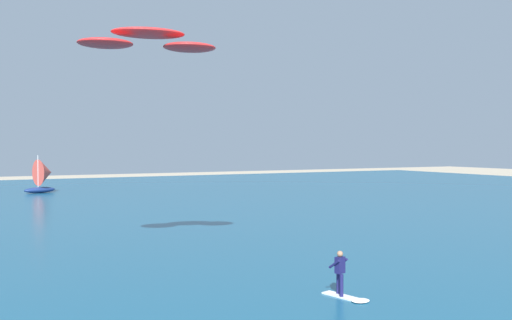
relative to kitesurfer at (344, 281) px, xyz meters
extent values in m
cube|color=navy|center=(-3.49, 37.82, -0.65)|extent=(160.00, 90.00, 0.10)
cube|color=white|center=(-0.04, 0.19, -0.58)|extent=(0.75, 1.46, 0.05)
cylinder|color=#19194C|center=(-0.12, -0.02, -0.15)|extent=(0.14, 0.14, 0.80)
cylinder|color=#19194C|center=(0.03, 0.39, -0.15)|extent=(0.14, 0.14, 0.80)
cube|color=#19194C|center=(-0.04, 0.19, 0.55)|extent=(0.40, 0.30, 0.60)
sphere|color=#9E7051|center=(-0.04, 0.19, 0.96)|extent=(0.22, 0.22, 0.22)
cylinder|color=#19194C|center=(-0.28, 0.21, 0.60)|extent=(0.20, 0.51, 0.39)
cylinder|color=#19194C|center=(0.15, 0.31, 0.60)|extent=(0.20, 0.51, 0.39)
ellipsoid|color=white|center=(0.17, -0.74, -0.56)|extent=(0.82, 0.74, 0.08)
ellipsoid|color=red|center=(-4.31, 9.69, 10.25)|extent=(3.84, 2.75, 0.41)
ellipsoid|color=red|center=(-6.24, 10.09, 9.67)|extent=(2.93, 2.56, 0.41)
ellipsoid|color=red|center=(-2.37, 9.29, 9.67)|extent=(2.93, 2.56, 0.41)
ellipsoid|color=navy|center=(-4.04, 53.71, -0.25)|extent=(3.93, 2.39, 0.70)
cylinder|color=silver|center=(-4.21, 53.66, 1.95)|extent=(0.12, 0.12, 3.72)
cone|color=#D84C3F|center=(-3.44, 53.91, 1.77)|extent=(2.53, 3.48, 3.12)
camera|label=1|loc=(-12.31, -16.61, 4.90)|focal=39.77mm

